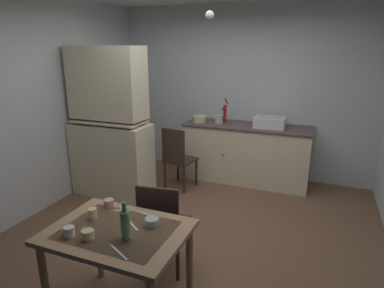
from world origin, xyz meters
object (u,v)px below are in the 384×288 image
(serving_bowl_wide, at_px, (152,222))
(glass_bottle, at_px, (125,224))
(dining_table, at_px, (118,243))
(hand_pump, at_px, (225,112))
(mixing_bowl_counter, at_px, (200,119))
(chair_far_side, at_px, (163,224))
(mug_tall, at_px, (88,234))
(hutch_cabinet, at_px, (110,129))
(sink_basin, at_px, (270,122))
(chair_by_counter, at_px, (178,157))

(serving_bowl_wide, relative_size, glass_bottle, 0.38)
(dining_table, bearing_deg, hand_pump, 92.05)
(mixing_bowl_counter, distance_m, chair_far_side, 2.51)
(mug_tall, bearing_deg, hutch_cabinet, 121.58)
(hutch_cabinet, xyz_separation_m, serving_bowl_wide, (1.58, -1.71, -0.18))
(sink_basin, relative_size, mixing_bowl_counter, 2.14)
(dining_table, distance_m, chair_far_side, 0.62)
(sink_basin, height_order, mixing_bowl_counter, sink_basin)
(dining_table, relative_size, glass_bottle, 3.69)
(hutch_cabinet, distance_m, sink_basin, 2.30)
(chair_by_counter, bearing_deg, dining_table, -75.95)
(glass_bottle, bearing_deg, hand_pump, 94.14)
(chair_far_side, height_order, glass_bottle, glass_bottle)
(dining_table, relative_size, chair_by_counter, 1.08)
(chair_by_counter, bearing_deg, mug_tall, -79.53)
(sink_basin, bearing_deg, dining_table, -101.04)
(mixing_bowl_counter, height_order, glass_bottle, glass_bottle)
(mug_tall, bearing_deg, glass_bottle, 22.89)
(chair_far_side, bearing_deg, serving_bowl_wide, -71.76)
(hand_pump, height_order, glass_bottle, hand_pump)
(hutch_cabinet, bearing_deg, mixing_bowl_counter, 52.04)
(hand_pump, bearing_deg, sink_basin, -3.67)
(hand_pump, relative_size, dining_table, 0.39)
(sink_basin, height_order, glass_bottle, sink_basin)
(sink_basin, relative_size, mug_tall, 5.28)
(glass_bottle, bearing_deg, serving_bowl_wide, 69.88)
(serving_bowl_wide, bearing_deg, hutch_cabinet, 132.63)
(sink_basin, distance_m, serving_bowl_wide, 2.93)
(hutch_cabinet, bearing_deg, chair_far_side, -41.59)
(hand_pump, distance_m, serving_bowl_wide, 2.97)
(dining_table, xyz_separation_m, glass_bottle, (0.12, -0.07, 0.22))
(mixing_bowl_counter, relative_size, dining_table, 0.21)
(chair_by_counter, distance_m, serving_bowl_wide, 2.36)
(sink_basin, xyz_separation_m, chair_far_side, (-0.54, -2.45, -0.49))
(chair_far_side, xyz_separation_m, chair_by_counter, (-0.65, 1.76, 0.01))
(glass_bottle, bearing_deg, mixing_bowl_counter, 101.32)
(sink_basin, distance_m, glass_bottle, 3.16)
(serving_bowl_wide, relative_size, mug_tall, 1.24)
(sink_basin, distance_m, chair_by_counter, 1.45)
(mixing_bowl_counter, relative_size, chair_far_side, 0.23)
(hand_pump, relative_size, serving_bowl_wide, 3.77)
(dining_table, bearing_deg, mug_tall, -125.71)
(serving_bowl_wide, bearing_deg, sink_basin, 82.24)
(mixing_bowl_counter, xyz_separation_m, chair_far_side, (0.55, -2.40, -0.46))
(hand_pump, height_order, mixing_bowl_counter, hand_pump)
(glass_bottle, bearing_deg, dining_table, 149.78)
(mixing_bowl_counter, xyz_separation_m, dining_table, (0.50, -3.00, -0.30))
(sink_basin, bearing_deg, mug_tall, -102.57)
(hand_pump, xyz_separation_m, dining_table, (0.11, -3.09, -0.42))
(hand_pump, bearing_deg, hutch_cabinet, -135.96)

